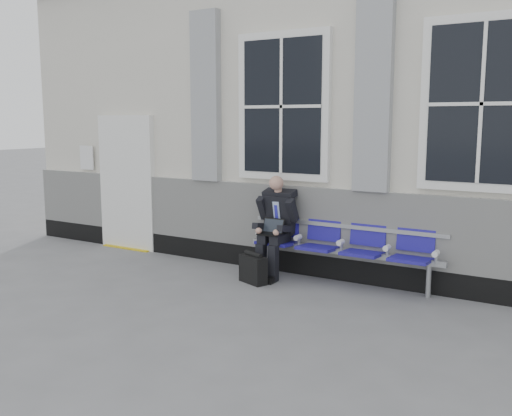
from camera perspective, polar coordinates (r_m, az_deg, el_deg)
The scene contains 5 objects.
ground at distance 5.90m, azimuth 14.60°, elevation -12.08°, with size 70.00×70.00×0.00m, color slate.
station_building at distance 8.92m, azimuth 21.51°, elevation 9.14°, with size 14.40×4.40×4.49m.
bench at distance 7.33m, azimuth 8.67°, elevation -3.30°, with size 2.60×0.47×0.91m.
businessman at distance 7.56m, azimuth 2.04°, elevation -1.39°, with size 0.53×0.72×1.35m.
briefcase at distance 7.34m, azimuth -0.29°, elevation -6.09°, with size 0.43×0.30×0.41m.
Camera 1 is at (1.50, -5.31, 2.07)m, focal length 40.00 mm.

